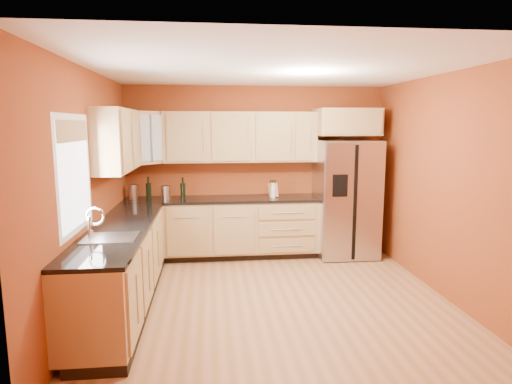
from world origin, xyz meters
TOP-DOWN VIEW (x-y plane):
  - floor at (0.00, 0.00)m, footprint 4.00×4.00m
  - ceiling at (0.00, 0.00)m, footprint 4.00×4.00m
  - wall_back at (0.00, 2.00)m, footprint 4.00×0.04m
  - wall_front at (0.00, -2.00)m, footprint 4.00×0.04m
  - wall_left at (-2.00, 0.00)m, footprint 0.04×4.00m
  - wall_right at (2.00, 0.00)m, footprint 0.04×4.00m
  - base_cabinets_back at (-0.55, 1.70)m, footprint 2.90×0.60m
  - base_cabinets_left at (-1.70, 0.00)m, footprint 0.60×2.80m
  - countertop_back at (-0.55, 1.69)m, footprint 2.90×0.62m
  - countertop_left at (-1.69, 0.00)m, footprint 0.62×2.80m
  - upper_cabinets_back at (-0.25, 1.83)m, footprint 2.30×0.33m
  - upper_cabinets_left at (-1.83, 0.72)m, footprint 0.33×1.35m
  - corner_upper_cabinet at (-1.67, 1.67)m, footprint 0.67×0.67m
  - over_fridge_cabinet at (1.35, 1.70)m, footprint 0.92×0.60m
  - refrigerator at (1.35, 1.62)m, footprint 0.90×0.75m
  - window at (-1.98, -0.50)m, footprint 0.03×0.90m
  - sink_faucet at (-1.69, -0.50)m, footprint 0.50×0.42m
  - canister_left at (-1.85, 1.73)m, footprint 0.17×0.17m
  - canister_right at (-1.36, 1.61)m, footprint 0.14×0.14m
  - wine_bottle_a at (-1.61, 1.64)m, footprint 0.10×0.10m
  - wine_bottle_b at (-1.12, 1.64)m, footprint 0.09×0.09m
  - knife_block at (0.23, 1.71)m, footprint 0.14×0.13m
  - soap_dispenser at (0.22, 1.64)m, footprint 0.09×0.09m

SIDE VIEW (x-z plane):
  - floor at x=0.00m, z-range 0.00..0.00m
  - base_cabinets_back at x=-0.55m, z-range 0.00..0.88m
  - base_cabinets_left at x=-1.70m, z-range 0.00..0.88m
  - refrigerator at x=1.35m, z-range 0.00..1.78m
  - countertop_back at x=-0.55m, z-range 0.88..0.92m
  - countertop_left at x=-1.69m, z-range 0.88..0.92m
  - canister_right at x=-1.36m, z-range 0.92..1.13m
  - soap_dispenser at x=0.22m, z-range 0.92..1.13m
  - knife_block at x=0.23m, z-range 0.92..1.13m
  - canister_left at x=-1.85m, z-range 0.92..1.14m
  - sink_faucet at x=-1.69m, z-range 0.92..1.22m
  - wine_bottle_b at x=-1.12m, z-range 0.92..1.25m
  - wine_bottle_a at x=-1.61m, z-range 0.92..1.26m
  - wall_back at x=0.00m, z-range 0.00..2.60m
  - wall_front at x=0.00m, z-range 0.00..2.60m
  - wall_left at x=-2.00m, z-range 0.00..2.60m
  - wall_right at x=2.00m, z-range 0.00..2.60m
  - window at x=-1.98m, z-range 1.05..2.05m
  - upper_cabinets_back at x=-0.25m, z-range 1.45..2.20m
  - upper_cabinets_left at x=-1.83m, z-range 1.45..2.20m
  - corner_upper_cabinet at x=-1.67m, z-range 1.45..2.20m
  - over_fridge_cabinet at x=1.35m, z-range 1.85..2.25m
  - ceiling at x=0.00m, z-range 2.60..2.60m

